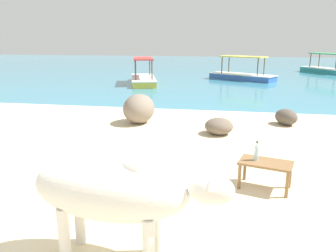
% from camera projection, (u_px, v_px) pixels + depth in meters
% --- Properties ---
extents(sand_beach, '(18.00, 14.00, 0.04)m').
position_uv_depth(sand_beach, '(122.00, 235.00, 3.84)').
color(sand_beach, beige).
rests_on(sand_beach, ground).
extents(water_surface, '(60.00, 36.00, 0.03)m').
position_uv_depth(water_surface, '(212.00, 69.00, 24.78)').
color(water_surface, teal).
rests_on(water_surface, ground).
extents(cow, '(2.02, 0.68, 1.14)m').
position_uv_depth(cow, '(115.00, 191.00, 3.22)').
color(cow, silver).
rests_on(cow, sand_beach).
extents(low_bench_table, '(0.85, 0.63, 0.42)m').
position_uv_depth(low_bench_table, '(266.00, 166.00, 4.91)').
color(low_bench_table, brown).
rests_on(low_bench_table, sand_beach).
extents(bottle, '(0.07, 0.07, 0.30)m').
position_uv_depth(bottle, '(256.00, 153.00, 4.93)').
color(bottle, '#A3C6D1').
rests_on(bottle, low_bench_table).
extents(shore_rock_large, '(0.76, 0.82, 0.41)m').
position_uv_depth(shore_rock_large, '(286.00, 117.00, 8.63)').
color(shore_rock_large, brown).
rests_on(shore_rock_large, sand_beach).
extents(shore_rock_medium, '(0.74, 0.75, 0.38)m').
position_uv_depth(shore_rock_medium, '(219.00, 126.00, 7.78)').
color(shore_rock_medium, '#6B5B4C').
rests_on(shore_rock_medium, sand_beach).
extents(shore_rock_small, '(0.89, 1.07, 0.78)m').
position_uv_depth(shore_rock_small, '(139.00, 109.00, 8.77)').
color(shore_rock_small, gray).
rests_on(shore_rock_small, sand_beach).
extents(boat_teal, '(2.87, 3.75, 1.29)m').
position_uv_depth(boat_teal, '(326.00, 69.00, 21.80)').
color(boat_teal, teal).
rests_on(boat_teal, water_surface).
extents(boat_blue, '(3.75, 2.85, 1.29)m').
position_uv_depth(boat_blue, '(242.00, 75.00, 18.27)').
color(boat_blue, '#3866B7').
rests_on(boat_blue, water_surface).
extents(boat_yellow, '(2.13, 3.85, 1.29)m').
position_uv_depth(boat_yellow, '(143.00, 78.00, 16.69)').
color(boat_yellow, gold).
rests_on(boat_yellow, water_surface).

